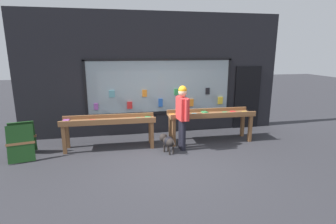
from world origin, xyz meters
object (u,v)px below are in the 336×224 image
sandwich_board_sign (22,140)px  display_table_left (109,123)px  display_table_right (210,117)px  person_browsing (182,113)px  small_dog (168,141)px

sandwich_board_sign → display_table_left: bearing=-5.3°
display_table_right → person_browsing: (-0.97, -0.48, 0.28)m
display_table_left → sandwich_board_sign: size_ratio=2.75×
display_table_left → display_table_right: (2.88, 0.00, 0.03)m
display_table_left → display_table_right: display_table_right is taller
person_browsing → sandwich_board_sign: size_ratio=1.92×
person_browsing → sandwich_board_sign: person_browsing is taller
person_browsing → sandwich_board_sign: (-4.02, 0.25, -0.57)m
display_table_left → sandwich_board_sign: 2.14m
display_table_right → small_dog: 1.59m
display_table_right → small_dog: (-1.40, -0.63, -0.42)m
display_table_left → person_browsing: (1.91, -0.48, 0.31)m
display_table_left → small_dog: (1.48, -0.63, -0.39)m
display_table_right → person_browsing: person_browsing is taller
small_dog → sandwich_board_sign: bearing=58.0°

